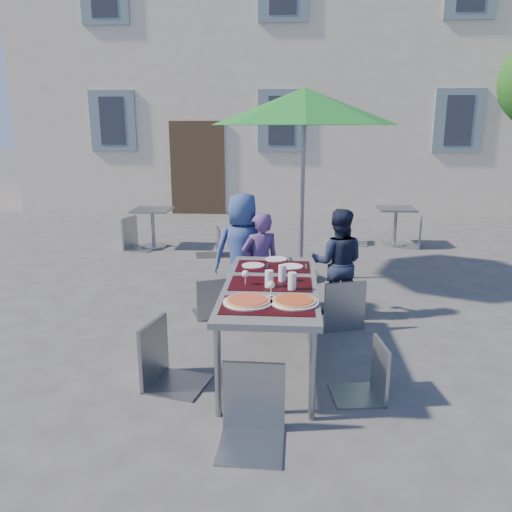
# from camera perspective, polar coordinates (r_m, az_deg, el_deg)

# --- Properties ---
(ground) EXTENTS (90.00, 90.00, 0.00)m
(ground) POSITION_cam_1_polar(r_m,az_deg,el_deg) (4.95, 0.55, -10.13)
(ground) COLOR #424244
(ground) RESTS_ON ground
(building) EXTENTS (13.60, 8.20, 11.10)m
(building) POSITION_cam_1_polar(r_m,az_deg,el_deg) (16.23, 3.42, 24.41)
(building) COLOR beige
(building) RESTS_ON ground
(dining_table) EXTENTS (0.80, 1.85, 0.76)m
(dining_table) POSITION_cam_1_polar(r_m,az_deg,el_deg) (4.33, 1.68, -3.90)
(dining_table) COLOR #434348
(dining_table) RESTS_ON ground
(pizza_near_left) EXTENTS (0.39, 0.39, 0.03)m
(pizza_near_left) POSITION_cam_1_polar(r_m,az_deg,el_deg) (3.85, -0.93, -5.14)
(pizza_near_left) COLOR white
(pizza_near_left) RESTS_ON dining_table
(pizza_near_right) EXTENTS (0.37, 0.37, 0.03)m
(pizza_near_right) POSITION_cam_1_polar(r_m,az_deg,el_deg) (3.86, 4.41, -5.15)
(pizza_near_right) COLOR white
(pizza_near_right) RESTS_ON dining_table
(glassware) EXTENTS (0.47, 0.47, 0.15)m
(glassware) POSITION_cam_1_polar(r_m,az_deg,el_deg) (4.21, 2.36, -2.56)
(glassware) COLOR silver
(glassware) RESTS_ON dining_table
(place_settings) EXTENTS (0.63, 0.48, 0.01)m
(place_settings) POSITION_cam_1_polar(r_m,az_deg,el_deg) (4.92, 2.08, -0.86)
(place_settings) COLOR white
(place_settings) RESTS_ON dining_table
(child_0) EXTENTS (0.72, 0.52, 1.37)m
(child_0) POSITION_cam_1_polar(r_m,az_deg,el_deg) (5.64, -1.48, 0.35)
(child_0) COLOR navy
(child_0) RESTS_ON ground
(child_1) EXTENTS (0.50, 0.43, 1.18)m
(child_1) POSITION_cam_1_polar(r_m,az_deg,el_deg) (5.51, 0.52, -0.99)
(child_1) COLOR #543670
(child_1) RESTS_ON ground
(child_2) EXTENTS (0.62, 0.40, 1.21)m
(child_2) POSITION_cam_1_polar(r_m,az_deg,el_deg) (5.59, 9.33, -0.79)
(child_2) COLOR #191F37
(child_2) RESTS_ON ground
(chair_0) EXTENTS (0.50, 0.50, 0.87)m
(chair_0) POSITION_cam_1_polar(r_m,az_deg,el_deg) (5.49, -5.08, -1.99)
(chair_0) COLOR gray
(chair_0) RESTS_ON ground
(chair_1) EXTENTS (0.46, 0.46, 0.88)m
(chair_1) POSITION_cam_1_polar(r_m,az_deg,el_deg) (5.45, 2.88, -2.01)
(chair_1) COLOR gray
(chair_1) RESTS_ON ground
(chair_2) EXTENTS (0.57, 0.57, 1.01)m
(chair_2) POSITION_cam_1_polar(r_m,az_deg,el_deg) (5.24, 9.81, -1.96)
(chair_2) COLOR gray
(chair_2) RESTS_ON ground
(chair_3) EXTENTS (0.54, 0.54, 1.01)m
(chair_3) POSITION_cam_1_polar(r_m,az_deg,el_deg) (4.09, -10.53, -6.75)
(chair_3) COLOR gray
(chair_3) RESTS_ON ground
(chair_4) EXTENTS (0.43, 0.43, 0.86)m
(chair_4) POSITION_cam_1_polar(r_m,az_deg,el_deg) (3.97, 12.97, -9.09)
(chair_4) COLOR gray
(chair_4) RESTS_ON ground
(chair_5) EXTENTS (0.44, 0.45, 0.98)m
(chair_5) POSITION_cam_1_polar(r_m,az_deg,el_deg) (3.34, -0.45, -11.95)
(chair_5) COLOR gray
(chair_5) RESTS_ON ground
(patio_umbrella) EXTENTS (2.44, 2.44, 2.55)m
(patio_umbrella) POSITION_cam_1_polar(r_m,az_deg,el_deg) (6.71, 5.56, 16.46)
(patio_umbrella) COLOR #B2B3BA
(patio_umbrella) RESTS_ON ground
(cafe_table_0) EXTENTS (0.64, 0.64, 0.68)m
(cafe_table_0) POSITION_cam_1_polar(r_m,az_deg,el_deg) (8.93, -11.71, 3.78)
(cafe_table_0) COLOR #B2B3BA
(cafe_table_0) RESTS_ON ground
(bg_chair_l_0) EXTENTS (0.57, 0.56, 1.06)m
(bg_chair_l_0) POSITION_cam_1_polar(r_m,az_deg,el_deg) (8.84, -13.76, 4.75)
(bg_chair_l_0) COLOR gray
(bg_chair_l_0) RESTS_ON ground
(bg_chair_r_0) EXTENTS (0.48, 0.47, 0.87)m
(bg_chair_r_0) POSITION_cam_1_polar(r_m,az_deg,el_deg) (8.19, -5.02, 3.51)
(bg_chair_r_0) COLOR gray
(bg_chair_r_0) RESTS_ON ground
(cafe_table_1) EXTENTS (0.63, 0.63, 0.68)m
(cafe_table_1) POSITION_cam_1_polar(r_m,az_deg,el_deg) (9.27, 15.65, 3.87)
(cafe_table_1) COLOR #B2B3BA
(cafe_table_1) RESTS_ON ground
(bg_chair_l_1) EXTENTS (0.45, 0.44, 0.91)m
(bg_chair_l_1) POSITION_cam_1_polar(r_m,az_deg,el_deg) (9.12, 10.93, 4.58)
(bg_chair_l_1) COLOR #92969E
(bg_chair_l_1) RESTS_ON ground
(bg_chair_r_1) EXTENTS (0.54, 0.54, 0.99)m
(bg_chair_r_1) POSITION_cam_1_polar(r_m,az_deg,el_deg) (9.19, 17.79, 4.56)
(bg_chair_r_1) COLOR gray
(bg_chair_r_1) RESTS_ON ground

